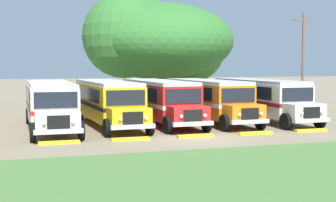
{
  "coord_description": "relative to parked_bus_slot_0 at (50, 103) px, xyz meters",
  "views": [
    {
      "loc": [
        -9.29,
        -24.15,
        3.89
      ],
      "look_at": [
        0.0,
        4.78,
        1.6
      ],
      "focal_mm": 52.28,
      "sensor_mm": 36.0,
      "label": 1
    }
  ],
  "objects": [
    {
      "name": "utility_pole",
      "position": [
        19.83,
        3.75,
        2.65
      ],
      "size": [
        1.8,
        0.2,
        7.95
      ],
      "color": "brown",
      "rests_on": "ground_plane"
    },
    {
      "name": "parked_bus_slot_2",
      "position": [
        7.09,
        0.87,
        0.0
      ],
      "size": [
        3.01,
        10.88,
        2.82
      ],
      "rotation": [
        0.0,
        0.0,
        -1.53
      ],
      "color": "red",
      "rests_on": "ground_plane"
    },
    {
      "name": "parked_bus_slot_1",
      "position": [
        3.63,
        0.64,
        0.0
      ],
      "size": [
        3.03,
        10.88,
        2.82
      ],
      "rotation": [
        0.0,
        0.0,
        -1.53
      ],
      "color": "yellow",
      "rests_on": "ground_plane"
    },
    {
      "name": "parked_bus_slot_4",
      "position": [
        14.28,
        0.27,
        0.0
      ],
      "size": [
        2.98,
        10.88,
        2.82
      ],
      "rotation": [
        0.0,
        0.0,
        -1.54
      ],
      "color": "silver",
      "rests_on": "ground_plane"
    },
    {
      "name": "curb_wheelstop_3",
      "position": [
        10.67,
        -5.76,
        -1.51
      ],
      "size": [
        2.0,
        0.36,
        0.15
      ],
      "primitive_type": "cube",
      "color": "yellow",
      "rests_on": "ground_plane"
    },
    {
      "name": "parked_bus_slot_0",
      "position": [
        0.0,
        0.0,
        0.0
      ],
      "size": [
        2.74,
        10.85,
        2.82
      ],
      "rotation": [
        0.0,
        0.0,
        -1.58
      ],
      "color": "silver",
      "rests_on": "ground_plane"
    },
    {
      "name": "curb_wheelstop_4",
      "position": [
        14.23,
        -5.76,
        -1.51
      ],
      "size": [
        2.0,
        0.36,
        0.15
      ],
      "primitive_type": "cube",
      "color": "yellow",
      "rests_on": "ground_plane"
    },
    {
      "name": "ground_plane",
      "position": [
        7.1,
        -5.73,
        -1.58
      ],
      "size": [
        220.0,
        220.0,
        0.0
      ],
      "primitive_type": "plane",
      "color": "#84755B"
    },
    {
      "name": "broad_shade_tree",
      "position": [
        10.69,
        14.04,
        4.5
      ],
      "size": [
        14.24,
        14.01,
        10.28
      ],
      "color": "brown",
      "rests_on": "ground_plane"
    },
    {
      "name": "curb_wheelstop_2",
      "position": [
        7.1,
        -5.76,
        -1.51
      ],
      "size": [
        2.0,
        0.36,
        0.15
      ],
      "primitive_type": "cube",
      "color": "yellow",
      "rests_on": "ground_plane"
    },
    {
      "name": "curb_wheelstop_0",
      "position": [
        -0.03,
        -5.76,
        -1.51
      ],
      "size": [
        2.0,
        0.36,
        0.15
      ],
      "primitive_type": "cube",
      "color": "yellow",
      "rests_on": "ground_plane"
    },
    {
      "name": "curb_wheelstop_1",
      "position": [
        3.54,
        -5.76,
        -1.51
      ],
      "size": [
        2.0,
        0.36,
        0.15
      ],
      "primitive_type": "cube",
      "color": "yellow",
      "rests_on": "ground_plane"
    },
    {
      "name": "foreground_grass_strip",
      "position": [
        7.1,
        -14.11,
        -1.58
      ],
      "size": [
        80.0,
        9.81,
        0.01
      ],
      "primitive_type": "cube",
      "color": "#4C7538",
      "rests_on": "ground_plane"
    },
    {
      "name": "parked_bus_slot_3",
      "position": [
        10.49,
        0.77,
        0.0
      ],
      "size": [
        3.07,
        10.89,
        2.82
      ],
      "rotation": [
        0.0,
        0.0,
        -1.53
      ],
      "color": "orange",
      "rests_on": "ground_plane"
    }
  ]
}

